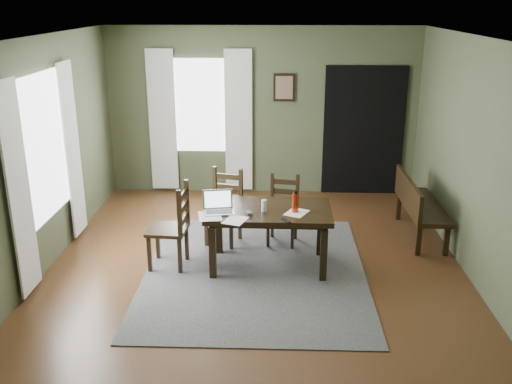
{
  "coord_description": "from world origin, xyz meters",
  "views": [
    {
      "loc": [
        0.23,
        -6.14,
        3.1
      ],
      "look_at": [
        0.0,
        0.3,
        0.9
      ],
      "focal_mm": 40.0,
      "sensor_mm": 36.0,
      "label": 1
    }
  ],
  "objects_px": {
    "bench": "(417,202)",
    "laptop": "(218,206)",
    "chair_end": "(172,227)",
    "water_bottle": "(295,202)",
    "chair_back_right": "(283,211)",
    "chair_back_left": "(224,208)",
    "dining_table": "(269,216)"
  },
  "relations": [
    {
      "from": "dining_table",
      "to": "chair_back_right",
      "type": "bearing_deg",
      "value": 77.29
    },
    {
      "from": "chair_end",
      "to": "bench",
      "type": "bearing_deg",
      "value": 112.51
    },
    {
      "from": "chair_back_right",
      "to": "bench",
      "type": "relative_size",
      "value": 0.63
    },
    {
      "from": "chair_back_left",
      "to": "water_bottle",
      "type": "height_order",
      "value": "water_bottle"
    },
    {
      "from": "bench",
      "to": "dining_table",
      "type": "bearing_deg",
      "value": 116.82
    },
    {
      "from": "dining_table",
      "to": "chair_back_left",
      "type": "distance_m",
      "value": 0.95
    },
    {
      "from": "chair_end",
      "to": "chair_back_right",
      "type": "xyz_separation_m",
      "value": [
        1.33,
        0.78,
        -0.06
      ]
    },
    {
      "from": "dining_table",
      "to": "chair_end",
      "type": "xyz_separation_m",
      "value": [
        -1.15,
        -0.05,
        -0.15
      ]
    },
    {
      "from": "chair_end",
      "to": "bench",
      "type": "height_order",
      "value": "chair_end"
    },
    {
      "from": "dining_table",
      "to": "bench",
      "type": "xyz_separation_m",
      "value": [
        1.99,
        1.01,
        -0.17
      ]
    },
    {
      "from": "chair_back_left",
      "to": "bench",
      "type": "distance_m",
      "value": 2.6
    },
    {
      "from": "dining_table",
      "to": "water_bottle",
      "type": "distance_m",
      "value": 0.38
    },
    {
      "from": "chair_end",
      "to": "chair_back_right",
      "type": "bearing_deg",
      "value": 124.45
    },
    {
      "from": "water_bottle",
      "to": "chair_back_right",
      "type": "bearing_deg",
      "value": 98.8
    },
    {
      "from": "laptop",
      "to": "water_bottle",
      "type": "bearing_deg",
      "value": -9.85
    },
    {
      "from": "chair_back_left",
      "to": "laptop",
      "type": "bearing_deg",
      "value": -74.07
    },
    {
      "from": "chair_back_left",
      "to": "chair_back_right",
      "type": "xyz_separation_m",
      "value": [
        0.77,
        0.01,
        -0.04
      ]
    },
    {
      "from": "water_bottle",
      "to": "bench",
      "type": "bearing_deg",
      "value": 33.23
    },
    {
      "from": "chair_back_left",
      "to": "water_bottle",
      "type": "relative_size",
      "value": 3.71
    },
    {
      "from": "dining_table",
      "to": "chair_back_right",
      "type": "height_order",
      "value": "chair_back_right"
    },
    {
      "from": "dining_table",
      "to": "chair_back_right",
      "type": "relative_size",
      "value": 1.64
    },
    {
      "from": "chair_back_left",
      "to": "bench",
      "type": "height_order",
      "value": "chair_back_left"
    },
    {
      "from": "laptop",
      "to": "chair_back_left",
      "type": "bearing_deg",
      "value": 80.33
    },
    {
      "from": "chair_end",
      "to": "laptop",
      "type": "relative_size",
      "value": 2.65
    },
    {
      "from": "bench",
      "to": "laptop",
      "type": "relative_size",
      "value": 3.69
    },
    {
      "from": "chair_end",
      "to": "chair_back_left",
      "type": "relative_size",
      "value": 1.06
    },
    {
      "from": "laptop",
      "to": "water_bottle",
      "type": "distance_m",
      "value": 0.9
    },
    {
      "from": "chair_end",
      "to": "laptop",
      "type": "bearing_deg",
      "value": 88.29
    },
    {
      "from": "chair_back_right",
      "to": "bench",
      "type": "bearing_deg",
      "value": 17.94
    },
    {
      "from": "chair_end",
      "to": "water_bottle",
      "type": "distance_m",
      "value": 1.5
    },
    {
      "from": "water_bottle",
      "to": "laptop",
      "type": "bearing_deg",
      "value": -179.7
    },
    {
      "from": "chair_end",
      "to": "chair_back_left",
      "type": "height_order",
      "value": "chair_end"
    }
  ]
}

